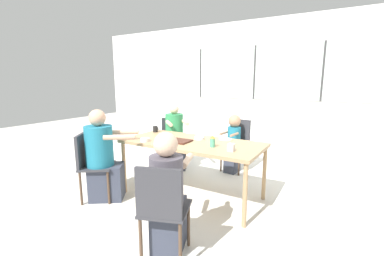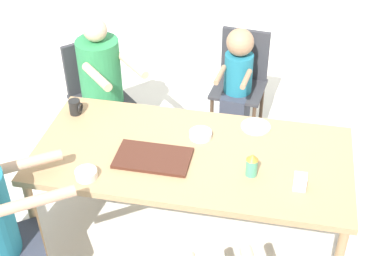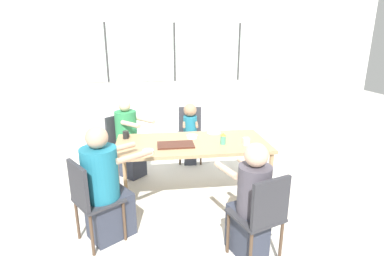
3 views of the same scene
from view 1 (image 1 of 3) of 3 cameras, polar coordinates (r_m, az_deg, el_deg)
name	(u,v)px [view 1 (image 1 of 3)]	position (r m, az deg, el deg)	size (l,w,h in m)	color
ground_plane	(192,195)	(3.64, 0.00, -14.74)	(16.00, 16.00, 0.00)	beige
wall_back_with_windows	(255,87)	(5.75, 13.74, 8.92)	(8.40, 0.08, 2.80)	silver
dining_table	(192,146)	(3.40, 0.00, -3.96)	(1.84, 0.87, 0.76)	tan
chair_for_woman_green_shirt	(173,137)	(4.71, -4.24, -2.06)	(0.57, 0.57, 0.88)	#333338
chair_for_man_blue_shirt	(90,160)	(3.61, -21.77, -6.70)	(0.56, 0.56, 0.88)	#333338
chair_for_man_teal_shirt	(162,205)	(2.25, -6.62, -16.61)	(0.51, 0.51, 0.88)	#333338
chair_for_toddler	(237,140)	(4.55, 10.06, -2.62)	(0.44, 0.44, 0.88)	#333338
person_woman_green_shirt	(175,140)	(4.55, -3.84, -2.69)	(0.62, 0.61, 1.15)	#333847
person_man_blue_shirt	(103,160)	(3.56, -19.17, -6.74)	(0.71, 0.64, 1.20)	#333847
person_man_teal_shirt	(168,198)	(2.39, -5.40, -15.25)	(0.46, 0.60, 1.13)	#333847
person_toddler	(233,145)	(4.43, 9.13, -3.64)	(0.26, 0.43, 0.99)	#333847
food_tray_dark	(175,140)	(3.41, -3.88, -2.75)	(0.43, 0.25, 0.02)	#472319
coffee_mug	(155,129)	(4.03, -8.14, -0.22)	(0.08, 0.07, 0.10)	black
sippy_cup	(212,141)	(3.10, 4.56, -2.92)	(0.07, 0.07, 0.14)	#4CA57F
milk_carton_small	(231,147)	(2.95, 8.70, -4.28)	(0.07, 0.07, 0.09)	silver
bowl_white_shallow	(199,138)	(3.51, 1.62, -2.22)	(0.14, 0.14, 0.04)	silver
bowl_cereal	(145,140)	(3.43, -10.40, -2.61)	(0.12, 0.12, 0.05)	silver
plate_tortillas	(226,139)	(3.52, 7.46, -2.48)	(0.18, 0.18, 0.01)	beige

